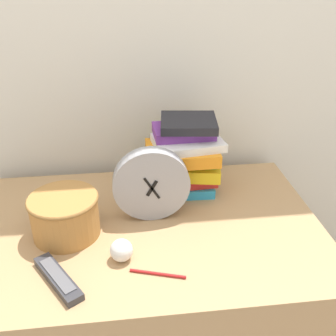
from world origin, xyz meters
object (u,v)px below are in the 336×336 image
book_stack (184,158)px  tv_remote (58,278)px  basket (65,214)px  crumpled_paper_ball (121,250)px  pen (158,274)px  desk_clock (151,185)px

book_stack → tv_remote: book_stack is taller
basket → crumpled_paper_ball: size_ratio=3.26×
book_stack → basket: (-0.38, -0.20, -0.05)m
crumpled_paper_ball → pen: crumpled_paper_ball is taller
desk_clock → book_stack: 0.19m
basket → crumpled_paper_ball: 0.21m
desk_clock → basket: desk_clock is taller
desk_clock → tv_remote: bearing=-135.9°
pen → basket: bearing=140.6°
crumpled_paper_ball → basket: bearing=139.9°
tv_remote → crumpled_paper_ball: size_ratio=3.03×
pen → crumpled_paper_ball: bearing=141.9°
pen → desk_clock: bearing=88.4°
basket → pen: (0.25, -0.20, -0.06)m
basket → tv_remote: size_ratio=1.08×
basket → tv_remote: 0.20m
desk_clock → basket: bearing=-167.9°
book_stack → basket: 0.43m
book_stack → pen: book_stack is taller
tv_remote → crumpled_paper_ball: crumpled_paper_ball is taller
desk_clock → tv_remote: desk_clock is taller
basket → tv_remote: (-0.00, -0.20, -0.06)m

